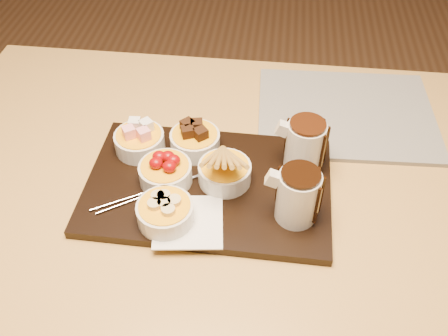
# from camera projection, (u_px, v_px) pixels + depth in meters

# --- Properties ---
(dining_table) EXTENTS (1.20, 0.80, 0.75)m
(dining_table) POSITION_uv_depth(u_px,v_px,m) (211.00, 202.00, 1.07)
(dining_table) COLOR tan
(dining_table) RESTS_ON ground
(serving_board) EXTENTS (0.46, 0.31, 0.02)m
(serving_board) POSITION_uv_depth(u_px,v_px,m) (208.00, 186.00, 0.95)
(serving_board) COLOR black
(serving_board) RESTS_ON dining_table
(napkin) EXTENTS (0.13, 0.13, 0.00)m
(napkin) POSITION_uv_depth(u_px,v_px,m) (188.00, 222.00, 0.88)
(napkin) COLOR white
(napkin) RESTS_ON serving_board
(bowl_marshmallows) EXTENTS (0.10, 0.10, 0.04)m
(bowl_marshmallows) POSITION_uv_depth(u_px,v_px,m) (140.00, 142.00, 1.00)
(bowl_marshmallows) COLOR silver
(bowl_marshmallows) RESTS_ON serving_board
(bowl_cake) EXTENTS (0.10, 0.10, 0.04)m
(bowl_cake) POSITION_uv_depth(u_px,v_px,m) (195.00, 142.00, 1.00)
(bowl_cake) COLOR silver
(bowl_cake) RESTS_ON serving_board
(bowl_strawberries) EXTENTS (0.10, 0.10, 0.04)m
(bowl_strawberries) POSITION_uv_depth(u_px,v_px,m) (166.00, 173.00, 0.94)
(bowl_strawberries) COLOR silver
(bowl_strawberries) RESTS_ON serving_board
(bowl_biscotti) EXTENTS (0.10, 0.10, 0.04)m
(bowl_biscotti) POSITION_uv_depth(u_px,v_px,m) (225.00, 173.00, 0.94)
(bowl_biscotti) COLOR silver
(bowl_biscotti) RESTS_ON serving_board
(bowl_bananas) EXTENTS (0.10, 0.10, 0.04)m
(bowl_bananas) POSITION_uv_depth(u_px,v_px,m) (165.00, 213.00, 0.87)
(bowl_bananas) COLOR silver
(bowl_bananas) RESTS_ON serving_board
(pitcher_dark_chocolate) EXTENTS (0.07, 0.07, 0.10)m
(pitcher_dark_chocolate) POSITION_uv_depth(u_px,v_px,m) (298.00, 196.00, 0.85)
(pitcher_dark_chocolate) COLOR silver
(pitcher_dark_chocolate) RESTS_ON serving_board
(pitcher_milk_chocolate) EXTENTS (0.07, 0.07, 0.10)m
(pitcher_milk_chocolate) POSITION_uv_depth(u_px,v_px,m) (305.00, 146.00, 0.94)
(pitcher_milk_chocolate) COLOR silver
(pitcher_milk_chocolate) RESTS_ON serving_board
(fondue_skewers) EXTENTS (0.16, 0.24, 0.01)m
(fondue_skewers) POSITION_uv_depth(u_px,v_px,m) (158.00, 188.00, 0.93)
(fondue_skewers) COLOR silver
(fondue_skewers) RESTS_ON serving_board
(newspaper) EXTENTS (0.40, 0.33, 0.01)m
(newspaper) POSITION_uv_depth(u_px,v_px,m) (346.00, 113.00, 1.11)
(newspaper) COLOR beige
(newspaper) RESTS_ON dining_table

